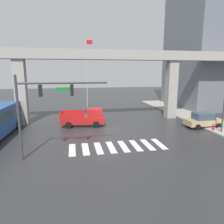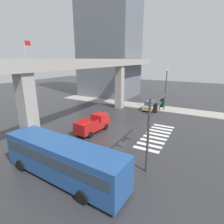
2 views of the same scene
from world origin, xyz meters
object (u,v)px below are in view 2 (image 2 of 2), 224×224
traffic_signal_mast (155,116)px  street_lamp_near_corner (166,86)px  city_bus (63,158)px  sedan_tan (150,105)px  fire_hydrant (159,109)px  flagpole (29,74)px  pickup_truck (94,124)px

traffic_signal_mast → street_lamp_near_corner: size_ratio=0.90×
traffic_signal_mast → city_bus: bearing=136.2°
sedan_tan → fire_hydrant: sedan_tan is taller
city_bus → sedan_tan: (22.57, 0.10, -0.87)m
traffic_signal_mast → flagpole: flagpole is taller
city_bus → sedan_tan: 22.58m
city_bus → fire_hydrant: (22.63, -1.63, -1.29)m
pickup_truck → flagpole: (1.34, 13.38, 5.79)m
fire_hydrant → flagpole: bearing=123.6°
traffic_signal_mast → street_lamp_near_corner: 17.69m
city_bus → flagpole: flagpole is taller
flagpole → traffic_signal_mast: bearing=-102.3°
sedan_tan → city_bus: bearing=-179.7°
pickup_truck → city_bus: bearing=-159.9°
sedan_tan → traffic_signal_mast: traffic_signal_mast is taller
traffic_signal_mast → fire_hydrant: bearing=12.4°
flagpole → fire_hydrant: bearing=-56.4°
pickup_truck → sedan_tan: 13.84m
fire_hydrant → flagpole: 22.91m
street_lamp_near_corner → flagpole: size_ratio=0.61×
street_lamp_near_corner → traffic_signal_mast: bearing=-170.1°
flagpole → street_lamp_near_corner: bearing=-56.5°
city_bus → pickup_truck: bearing=20.1°
pickup_truck → traffic_signal_mast: (-3.50, -8.71, 3.40)m
city_bus → street_lamp_near_corner: (23.03, -2.35, 2.83)m
flagpole → city_bus: bearing=-122.0°
traffic_signal_mast → street_lamp_near_corner: bearing=9.9°
city_bus → fire_hydrant: size_ratio=12.87×
pickup_truck → fire_hydrant: (13.53, -4.95, -0.56)m
traffic_signal_mast → fire_hydrant: 17.88m
pickup_truck → fire_hydrant: pickup_truck is taller
traffic_signal_mast → fire_hydrant: traffic_signal_mast is taller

